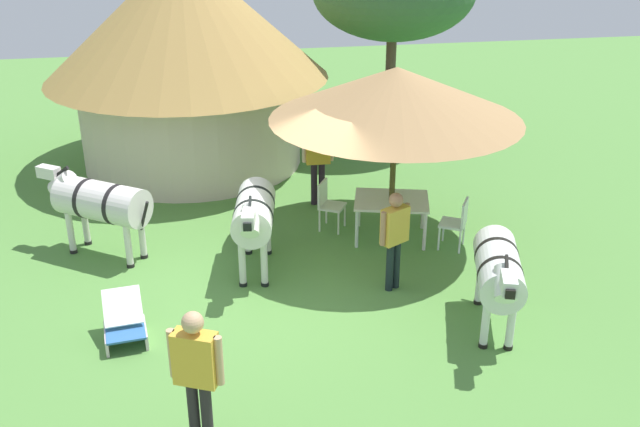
{
  "coord_description": "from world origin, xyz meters",
  "views": [
    {
      "loc": [
        -1.08,
        -9.83,
        5.76
      ],
      "look_at": [
        0.78,
        0.5,
        1.0
      ],
      "focal_mm": 40.79,
      "sensor_mm": 36.0,
      "label": 1
    }
  ],
  "objects_px": {
    "guest_behind_table": "(395,232)",
    "zebra_by_umbrella": "(499,271)",
    "shade_umbrella": "(396,93)",
    "patio_chair_near_hut": "(328,202)",
    "thatched_hut": "(187,49)",
    "patio_chair_west_end": "(458,221)",
    "standing_watcher": "(196,368)",
    "zebra_toward_hut": "(254,214)",
    "striped_lounge_chair": "(125,324)",
    "guest_beside_umbrella": "(318,154)",
    "zebra_nearest_camera": "(99,202)",
    "patio_dining_table": "(391,204)"
  },
  "relations": [
    {
      "from": "guest_behind_table",
      "to": "zebra_by_umbrella",
      "type": "distance_m",
      "value": 1.73
    },
    {
      "from": "zebra_by_umbrella",
      "to": "patio_dining_table",
      "type": "bearing_deg",
      "value": -59.64
    },
    {
      "from": "standing_watcher",
      "to": "guest_behind_table",
      "type": "bearing_deg",
      "value": 69.69
    },
    {
      "from": "guest_behind_table",
      "to": "shade_umbrella",
      "type": "bearing_deg",
      "value": 46.21
    },
    {
      "from": "striped_lounge_chair",
      "to": "zebra_toward_hut",
      "type": "xyz_separation_m",
      "value": [
        1.97,
        1.67,
        0.76
      ]
    },
    {
      "from": "patio_chair_near_hut",
      "to": "patio_dining_table",
      "type": "bearing_deg",
      "value": 90.0
    },
    {
      "from": "standing_watcher",
      "to": "shade_umbrella",
      "type": "bearing_deg",
      "value": 78.75
    },
    {
      "from": "shade_umbrella",
      "to": "patio_chair_west_end",
      "type": "relative_size",
      "value": 4.71
    },
    {
      "from": "patio_chair_near_hut",
      "to": "striped_lounge_chair",
      "type": "bearing_deg",
      "value": -18.75
    },
    {
      "from": "striped_lounge_chair",
      "to": "zebra_toward_hut",
      "type": "relative_size",
      "value": 0.41
    },
    {
      "from": "patio_chair_west_end",
      "to": "patio_chair_near_hut",
      "type": "bearing_deg",
      "value": 90.38
    },
    {
      "from": "thatched_hut",
      "to": "zebra_by_umbrella",
      "type": "xyz_separation_m",
      "value": [
        4.02,
        -7.63,
        -1.65
      ]
    },
    {
      "from": "shade_umbrella",
      "to": "standing_watcher",
      "type": "distance_m",
      "value": 6.1
    },
    {
      "from": "standing_watcher",
      "to": "striped_lounge_chair",
      "type": "distance_m",
      "value": 2.62
    },
    {
      "from": "guest_beside_umbrella",
      "to": "zebra_by_umbrella",
      "type": "height_order",
      "value": "guest_beside_umbrella"
    },
    {
      "from": "patio_dining_table",
      "to": "striped_lounge_chair",
      "type": "bearing_deg",
      "value": -151.01
    },
    {
      "from": "thatched_hut",
      "to": "guest_beside_umbrella",
      "type": "bearing_deg",
      "value": -50.64
    },
    {
      "from": "guest_beside_umbrella",
      "to": "zebra_toward_hut",
      "type": "height_order",
      "value": "guest_beside_umbrella"
    },
    {
      "from": "zebra_by_umbrella",
      "to": "striped_lounge_chair",
      "type": "bearing_deg",
      "value": 11.23
    },
    {
      "from": "shade_umbrella",
      "to": "patio_dining_table",
      "type": "relative_size",
      "value": 2.82
    },
    {
      "from": "patio_chair_west_end",
      "to": "standing_watcher",
      "type": "bearing_deg",
      "value": 163.22
    },
    {
      "from": "guest_behind_table",
      "to": "standing_watcher",
      "type": "relative_size",
      "value": 0.92
    },
    {
      "from": "shade_umbrella",
      "to": "striped_lounge_chair",
      "type": "distance_m",
      "value": 5.62
    },
    {
      "from": "zebra_nearest_camera",
      "to": "zebra_toward_hut",
      "type": "bearing_deg",
      "value": -77.33
    },
    {
      "from": "shade_umbrella",
      "to": "zebra_by_umbrella",
      "type": "height_order",
      "value": "shade_umbrella"
    },
    {
      "from": "zebra_nearest_camera",
      "to": "patio_chair_near_hut",
      "type": "bearing_deg",
      "value": -49.71
    },
    {
      "from": "patio_chair_west_end",
      "to": "zebra_by_umbrella",
      "type": "height_order",
      "value": "zebra_by_umbrella"
    },
    {
      "from": "thatched_hut",
      "to": "patio_chair_near_hut",
      "type": "relative_size",
      "value": 6.74
    },
    {
      "from": "thatched_hut",
      "to": "patio_chair_west_end",
      "type": "xyz_separation_m",
      "value": [
        4.36,
        -5.16,
        -2.05
      ]
    },
    {
      "from": "zebra_by_umbrella",
      "to": "guest_beside_umbrella",
      "type": "bearing_deg",
      "value": -52.71
    },
    {
      "from": "shade_umbrella",
      "to": "guest_beside_umbrella",
      "type": "distance_m",
      "value": 2.55
    },
    {
      "from": "thatched_hut",
      "to": "guest_behind_table",
      "type": "xyz_separation_m",
      "value": [
        2.9,
        -6.31,
        -1.6
      ]
    },
    {
      "from": "guest_beside_umbrella",
      "to": "patio_chair_west_end",
      "type": "bearing_deg",
      "value": -47.91
    },
    {
      "from": "zebra_nearest_camera",
      "to": "striped_lounge_chair",
      "type": "bearing_deg",
      "value": -134.41
    },
    {
      "from": "zebra_nearest_camera",
      "to": "standing_watcher",
      "type": "bearing_deg",
      "value": -128.42
    },
    {
      "from": "guest_beside_umbrella",
      "to": "standing_watcher",
      "type": "relative_size",
      "value": 0.98
    },
    {
      "from": "patio_dining_table",
      "to": "standing_watcher",
      "type": "relative_size",
      "value": 0.86
    },
    {
      "from": "shade_umbrella",
      "to": "striped_lounge_chair",
      "type": "relative_size",
      "value": 4.85
    },
    {
      "from": "guest_beside_umbrella",
      "to": "striped_lounge_chair",
      "type": "height_order",
      "value": "guest_beside_umbrella"
    },
    {
      "from": "patio_chair_near_hut",
      "to": "guest_beside_umbrella",
      "type": "xyz_separation_m",
      "value": [
        0.02,
        1.14,
        0.51
      ]
    },
    {
      "from": "zebra_toward_hut",
      "to": "patio_dining_table",
      "type": "bearing_deg",
      "value": -152.85
    },
    {
      "from": "zebra_toward_hut",
      "to": "zebra_nearest_camera",
      "type": "bearing_deg",
      "value": -12.99
    },
    {
      "from": "patio_dining_table",
      "to": "patio_chair_west_end",
      "type": "distance_m",
      "value": 1.18
    },
    {
      "from": "shade_umbrella",
      "to": "patio_chair_near_hut",
      "type": "xyz_separation_m",
      "value": [
        -1.02,
        0.58,
        -2.11
      ]
    },
    {
      "from": "zebra_by_umbrella",
      "to": "zebra_toward_hut",
      "type": "bearing_deg",
      "value": -17.81
    },
    {
      "from": "striped_lounge_chair",
      "to": "zebra_nearest_camera",
      "type": "relative_size",
      "value": 0.45
    },
    {
      "from": "thatched_hut",
      "to": "guest_beside_umbrella",
      "type": "relative_size",
      "value": 3.52
    },
    {
      "from": "guest_beside_umbrella",
      "to": "zebra_nearest_camera",
      "type": "bearing_deg",
      "value": -158.3
    },
    {
      "from": "guest_behind_table",
      "to": "guest_beside_umbrella",
      "type": "bearing_deg",
      "value": 69.67
    },
    {
      "from": "guest_behind_table",
      "to": "zebra_by_umbrella",
      "type": "bearing_deg",
      "value": -79.16
    }
  ]
}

